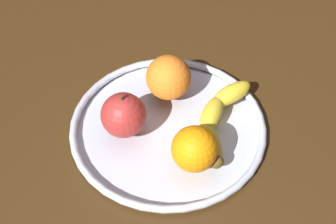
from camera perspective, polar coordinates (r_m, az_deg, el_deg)
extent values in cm
cube|color=#3B270F|center=(85.78, 0.00, -3.00)|extent=(115.47, 115.47, 4.00)
cylinder|color=silver|center=(83.99, 0.00, -2.02)|extent=(30.96, 30.96, 0.60)
torus|color=silver|center=(83.29, 0.00, -1.63)|extent=(32.25, 32.25, 1.20)
ellipsoid|color=yellow|center=(85.91, 7.15, 2.06)|extent=(8.02, 7.51, 3.11)
ellipsoid|color=yellow|center=(82.42, 4.90, -0.29)|extent=(8.24, 4.11, 3.11)
ellipsoid|color=yellow|center=(78.64, 4.78, -3.54)|extent=(8.47, 6.23, 3.11)
ellipsoid|color=brown|center=(76.64, 5.47, -5.60)|extent=(2.74, 2.83, 2.17)
sphere|color=#AF2E2A|center=(79.59, -5.02, -0.36)|extent=(7.25, 7.25, 7.25)
cylinder|color=#593819|center=(76.75, -5.20, 1.51)|extent=(0.44, 0.44, 1.20)
sphere|color=orange|center=(84.72, 0.05, 3.90)|extent=(7.62, 7.62, 7.62)
sphere|color=orange|center=(75.35, 3.00, -4.16)|extent=(7.07, 7.07, 7.07)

